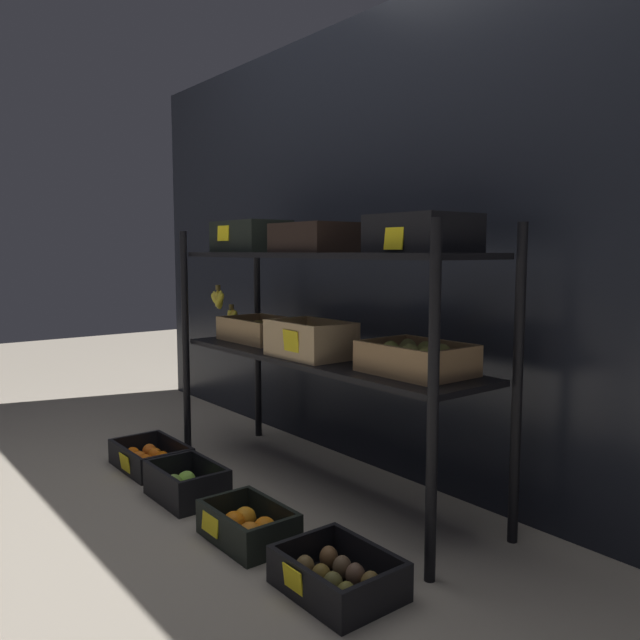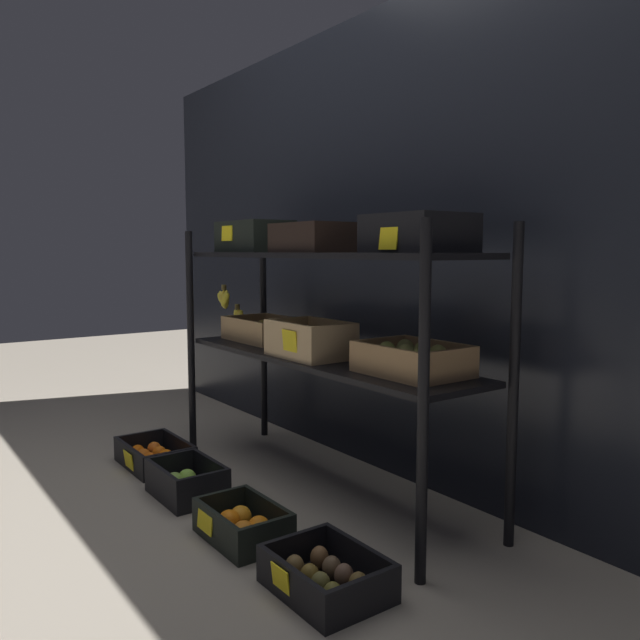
{
  "view_description": "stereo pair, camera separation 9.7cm",
  "coord_description": "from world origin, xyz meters",
  "px_view_note": "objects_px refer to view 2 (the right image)",
  "views": [
    {
      "loc": [
        1.88,
        -1.48,
        0.92
      ],
      "look_at": [
        0.0,
        0.0,
        0.66
      ],
      "focal_mm": 35.67,
      "sensor_mm": 36.0,
      "label": 1
    },
    {
      "loc": [
        1.94,
        -1.41,
        0.92
      ],
      "look_at": [
        0.0,
        0.0,
        0.66
      ],
      "focal_mm": 35.67,
      "sensor_mm": 36.0,
      "label": 2
    }
  ],
  "objects_px": {
    "crate_ground_apple_green": "(187,484)",
    "crate_ground_orange": "(243,525)",
    "crate_ground_tangerine": "(155,456)",
    "crate_ground_kiwi": "(326,577)",
    "display_rack": "(319,306)"
  },
  "relations": [
    {
      "from": "crate_ground_apple_green",
      "to": "crate_ground_orange",
      "type": "height_order",
      "value": "crate_ground_apple_green"
    },
    {
      "from": "display_rack",
      "to": "crate_ground_kiwi",
      "type": "relative_size",
      "value": 4.97
    },
    {
      "from": "display_rack",
      "to": "crate_ground_tangerine",
      "type": "distance_m",
      "value": 1.01
    },
    {
      "from": "crate_ground_orange",
      "to": "crate_ground_kiwi",
      "type": "distance_m",
      "value": 0.41
    },
    {
      "from": "crate_ground_apple_green",
      "to": "crate_ground_kiwi",
      "type": "xyz_separation_m",
      "value": [
        0.85,
        0.02,
        -0.01
      ]
    },
    {
      "from": "display_rack",
      "to": "crate_ground_apple_green",
      "type": "distance_m",
      "value": 0.83
    },
    {
      "from": "crate_ground_tangerine",
      "to": "crate_ground_orange",
      "type": "xyz_separation_m",
      "value": [
        0.84,
        -0.04,
        0.01
      ]
    },
    {
      "from": "crate_ground_tangerine",
      "to": "crate_ground_kiwi",
      "type": "height_order",
      "value": "crate_ground_kiwi"
    },
    {
      "from": "crate_ground_tangerine",
      "to": "crate_ground_kiwi",
      "type": "xyz_separation_m",
      "value": [
        1.25,
        -0.01,
        0.0
      ]
    },
    {
      "from": "crate_ground_apple_green",
      "to": "crate_ground_kiwi",
      "type": "distance_m",
      "value": 0.85
    },
    {
      "from": "display_rack",
      "to": "crate_ground_apple_green",
      "type": "height_order",
      "value": "display_rack"
    },
    {
      "from": "crate_ground_orange",
      "to": "crate_ground_tangerine",
      "type": "bearing_deg",
      "value": 177.52
    },
    {
      "from": "crate_ground_kiwi",
      "to": "display_rack",
      "type": "bearing_deg",
      "value": 145.58
    },
    {
      "from": "crate_ground_apple_green",
      "to": "display_rack",
      "type": "bearing_deg",
      "value": 65.73
    },
    {
      "from": "crate_ground_orange",
      "to": "crate_ground_apple_green",
      "type": "bearing_deg",
      "value": 179.4
    }
  ]
}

